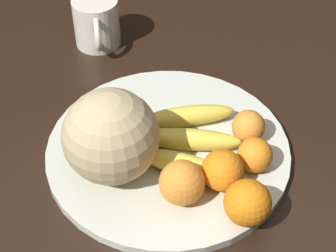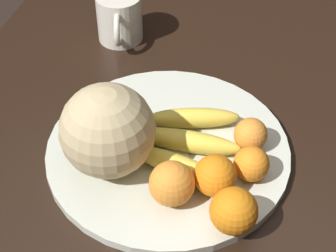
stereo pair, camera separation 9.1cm
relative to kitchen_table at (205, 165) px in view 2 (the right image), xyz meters
The scene contains 11 objects.
kitchen_table is the anchor object (origin of this frame).
fruit_bowl 0.14m from the kitchen_table, 144.60° to the left, with size 0.41×0.41×0.02m.
melon 0.27m from the kitchen_table, 135.09° to the left, with size 0.15×0.15×0.15m.
banana_bunch 0.15m from the kitchen_table, 161.71° to the left, with size 0.19×0.19×0.04m.
orange_front_left 0.16m from the kitchen_table, 114.72° to the right, with size 0.06×0.06×0.06m.
orange_front_right 0.21m from the kitchen_table, 164.16° to the right, with size 0.07×0.07×0.07m.
orange_mid_center 0.23m from the kitchen_table, behind, with size 0.07×0.07×0.07m.
orange_back_left 0.19m from the kitchen_table, 138.28° to the right, with size 0.06×0.06×0.06m.
orange_back_right 0.26m from the kitchen_table, 158.51° to the right, with size 0.07×0.07×0.07m.
produce_tag 0.15m from the kitchen_table, 158.41° to the left, with size 0.11×0.07×0.00m.
ceramic_mug 0.36m from the kitchen_table, 46.78° to the left, with size 0.13×0.09×0.10m.
Camera 2 is at (-0.70, -0.12, 1.46)m, focal length 60.00 mm.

